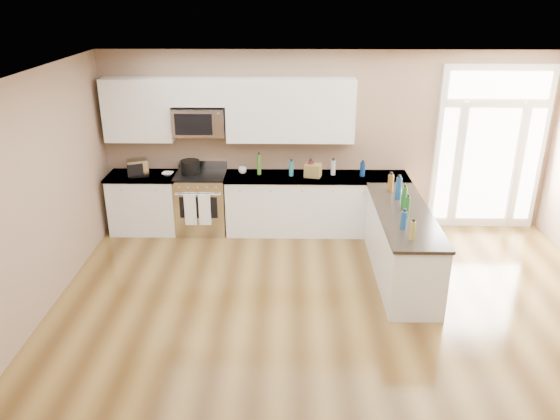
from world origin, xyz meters
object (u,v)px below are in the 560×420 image
peninsula_cabinet (401,247)px  toaster_oven (138,168)px  stockpot (190,167)px  kitchen_range (202,202)px

peninsula_cabinet → toaster_oven: toaster_oven is taller
peninsula_cabinet → stockpot: bearing=154.1°
stockpot → toaster_oven: (-0.80, -0.08, 0.01)m
peninsula_cabinet → kitchen_range: 3.24m
peninsula_cabinet → kitchen_range: bearing=153.4°
toaster_oven → kitchen_range: bearing=-18.2°
peninsula_cabinet → toaster_oven: bearing=160.0°
stockpot → toaster_oven: toaster_oven is taller
peninsula_cabinet → kitchen_range: size_ratio=2.15×
peninsula_cabinet → toaster_oven: (-3.85, 1.40, 0.64)m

